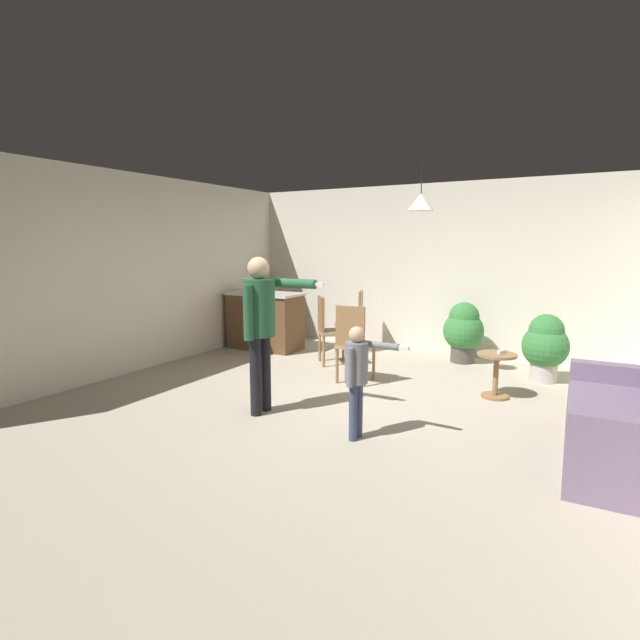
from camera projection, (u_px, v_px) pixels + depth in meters
The scene contains 15 objects.
ground at pixel (341, 406), 5.31m from camera, with size 7.68×7.68×0.00m, color #B2A893.
wall_back at pixel (431, 269), 7.85m from camera, with size 6.40×0.10×2.70m, color silver.
wall_left at pixel (135, 274), 6.66m from camera, with size 0.10×6.40×2.70m, color silver.
couch_floral at pixel (634, 424), 3.88m from camera, with size 0.91×1.83×1.00m.
kitchen_counter at pixel (265, 321), 8.13m from camera, with size 1.26×0.66×0.95m.
side_table_by_couch at pixel (496, 370), 5.55m from camera, with size 0.44×0.44×0.52m.
person_adult at pixel (261, 318), 4.94m from camera, with size 0.80×0.49×1.63m.
person_child at pixel (357, 370), 4.33m from camera, with size 0.55×0.30×1.04m.
dining_chair_by_counter at pixel (354, 318), 7.93m from camera, with size 0.54×0.54×1.00m.
dining_chair_near_wall at pixel (354, 341), 6.11m from camera, with size 0.44×0.44×1.00m.
dining_chair_centre_back at pixel (329, 327), 7.07m from camera, with size 0.59×0.59×1.00m.
potted_plant_corner at pixel (463, 329), 7.19m from camera, with size 0.59×0.59×0.90m.
potted_plant_by_wall at pixel (545, 345), 6.19m from camera, with size 0.57×0.57×0.88m.
spare_remote_on_table at pixel (502, 352), 5.53m from camera, with size 0.04×0.13×0.04m, color white.
ceiling_light_pendant at pixel (421, 202), 5.80m from camera, with size 0.32×0.32×0.55m.
Camera 1 is at (2.31, -4.55, 1.77)m, focal length 27.20 mm.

